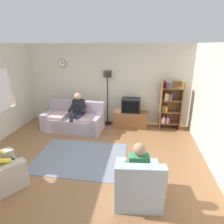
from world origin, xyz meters
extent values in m
plane|color=#8C603D|center=(0.00, 0.00, 0.00)|extent=(12.00, 12.00, 0.00)
cube|color=beige|center=(0.00, 2.66, 1.35)|extent=(6.20, 0.12, 2.70)
cylinder|color=brown|center=(-1.55, 2.58, 2.05)|extent=(0.28, 0.03, 0.28)
cylinder|color=white|center=(-1.55, 2.56, 2.05)|extent=(0.24, 0.01, 0.24)
cube|color=black|center=(-1.55, 2.56, 2.08)|extent=(0.02, 0.01, 0.09)
cube|color=black|center=(-1.51, 2.56, 2.05)|extent=(0.11, 0.01, 0.01)
cube|color=beige|center=(-2.86, 2.10, 1.40)|extent=(0.12, 1.10, 1.20)
cube|color=beige|center=(2.86, 0.00, 1.35)|extent=(0.12, 5.80, 2.70)
cube|color=#A899A8|center=(-0.96, 1.67, 0.21)|extent=(1.98, 1.03, 0.42)
cube|color=#A899A8|center=(-0.92, 2.03, 0.66)|extent=(1.91, 0.39, 0.48)
cube|color=#A899A8|center=(-0.13, 1.58, 0.28)|extent=(0.30, 0.86, 0.56)
cube|color=#A899A8|center=(-1.80, 1.75, 0.28)|extent=(0.30, 0.86, 0.56)
cube|color=beige|center=(-0.47, 1.57, 0.47)|extent=(0.67, 0.74, 0.10)
cube|color=beige|center=(-1.46, 1.67, 0.47)|extent=(0.67, 0.74, 0.10)
cube|color=brown|center=(0.87, 2.25, 0.27)|extent=(1.10, 0.56, 0.54)
cube|color=black|center=(0.87, 2.51, 0.30)|extent=(1.10, 0.04, 0.03)
cube|color=black|center=(0.87, 2.23, 0.76)|extent=(0.60, 0.48, 0.44)
cube|color=black|center=(0.87, 1.98, 0.76)|extent=(0.50, 0.01, 0.36)
cube|color=brown|center=(1.83, 2.30, 0.78)|extent=(0.04, 0.36, 1.55)
cube|color=brown|center=(2.47, 2.30, 0.78)|extent=(0.04, 0.36, 1.55)
cube|color=brown|center=(2.15, 2.47, 0.78)|extent=(0.64, 0.02, 1.55)
cube|color=brown|center=(2.15, 2.30, 0.19)|extent=(0.60, 0.34, 0.02)
cube|color=silver|center=(1.90, 2.28, 0.28)|extent=(0.04, 0.28, 0.15)
cube|color=silver|center=(1.96, 2.28, 0.31)|extent=(0.06, 0.28, 0.21)
cube|color=red|center=(2.02, 2.28, 0.29)|extent=(0.06, 0.28, 0.16)
cube|color=silver|center=(2.08, 2.28, 0.31)|extent=(0.04, 0.28, 0.20)
cube|color=#72338C|center=(2.13, 2.28, 0.29)|extent=(0.04, 0.28, 0.16)
cube|color=brown|center=(2.15, 2.30, 0.58)|extent=(0.60, 0.34, 0.02)
cube|color=#267F4C|center=(1.90, 2.28, 0.70)|extent=(0.04, 0.28, 0.22)
cube|color=red|center=(1.95, 2.28, 0.70)|extent=(0.05, 0.28, 0.20)
cube|color=gold|center=(2.01, 2.28, 0.68)|extent=(0.05, 0.28, 0.18)
cube|color=brown|center=(2.15, 2.30, 0.97)|extent=(0.60, 0.34, 0.02)
cube|color=black|center=(1.90, 2.28, 1.08)|extent=(0.04, 0.28, 0.20)
cube|color=silver|center=(1.95, 2.28, 1.09)|extent=(0.04, 0.28, 0.22)
cube|color=gold|center=(2.01, 2.28, 1.09)|extent=(0.06, 0.28, 0.22)
cube|color=red|center=(2.07, 2.28, 1.08)|extent=(0.04, 0.28, 0.20)
cube|color=#2D59A5|center=(2.12, 2.28, 1.08)|extent=(0.05, 0.28, 0.20)
cube|color=brown|center=(2.15, 2.30, 1.36)|extent=(0.60, 0.34, 0.02)
cube|color=black|center=(1.91, 2.28, 1.46)|extent=(0.06, 0.28, 0.19)
cube|color=red|center=(1.97, 2.28, 1.47)|extent=(0.03, 0.28, 0.20)
cube|color=#72338C|center=(2.02, 2.28, 1.46)|extent=(0.05, 0.28, 0.19)
cube|color=#267F4C|center=(2.08, 2.28, 1.47)|extent=(0.06, 0.28, 0.19)
cylinder|color=black|center=(0.07, 2.35, 0.01)|extent=(0.28, 0.28, 0.03)
cylinder|color=black|center=(0.07, 2.35, 0.85)|extent=(0.04, 0.04, 1.70)
cylinder|color=black|center=(0.07, 2.35, 1.75)|extent=(0.28, 0.28, 0.20)
cube|color=#BCAD99|center=(-1.22, -1.32, 0.28)|extent=(0.62, 0.77, 0.56)
cube|color=#9EADBC|center=(1.20, -1.06, 0.20)|extent=(0.88, 0.92, 0.40)
cube|color=#9EADBC|center=(1.24, -1.42, 0.65)|extent=(0.81, 0.26, 0.50)
cube|color=#9EADBC|center=(0.90, -1.07, 0.28)|extent=(0.28, 0.82, 0.56)
cube|color=#9EADBC|center=(1.50, -1.01, 0.28)|extent=(0.28, 0.82, 0.56)
cube|color=slate|center=(-0.22, 0.07, 0.01)|extent=(2.20, 1.70, 0.01)
cube|color=black|center=(-0.76, 1.72, 0.78)|extent=(0.36, 0.23, 0.48)
sphere|color=tan|center=(-0.76, 1.71, 1.13)|extent=(0.22, 0.22, 0.22)
cylinder|color=#2D334C|center=(-0.69, 1.52, 0.54)|extent=(0.17, 0.39, 0.13)
cylinder|color=#2D334C|center=(-0.86, 1.54, 0.54)|extent=(0.17, 0.39, 0.13)
cylinder|color=#2D334C|center=(-0.71, 1.33, 0.26)|extent=(0.12, 0.12, 0.52)
cylinder|color=#2D334C|center=(-0.88, 1.35, 0.26)|extent=(0.12, 0.12, 0.52)
cylinder|color=black|center=(-0.56, 1.60, 0.76)|extent=(0.12, 0.34, 0.20)
cylinder|color=black|center=(-0.98, 1.64, 0.76)|extent=(0.12, 0.34, 0.20)
cylinder|color=#2D334C|center=(-1.47, -1.00, 0.42)|extent=(0.32, 0.39, 0.13)
cylinder|color=#2D334C|center=(-1.32, -1.11, 0.42)|extent=(0.32, 0.39, 0.13)
cylinder|color=#2D334C|center=(-1.36, -0.85, 0.20)|extent=(0.15, 0.15, 0.40)
cylinder|color=#2D334C|center=(-1.22, -0.95, 0.20)|extent=(0.15, 0.15, 0.40)
cylinder|color=yellow|center=(-1.28, -1.25, 0.64)|extent=(0.26, 0.32, 0.20)
cube|color=#338C59|center=(1.21, -1.11, 0.66)|extent=(0.36, 0.23, 0.48)
sphere|color=#A37A5B|center=(1.21, -1.10, 1.01)|extent=(0.22, 0.22, 0.22)
cylinder|color=#4C4742|center=(1.10, -0.93, 0.42)|extent=(0.17, 0.39, 0.13)
cylinder|color=#4C4742|center=(1.28, -0.91, 0.42)|extent=(0.17, 0.39, 0.13)
cylinder|color=#4C4742|center=(1.08, -0.74, 0.20)|extent=(0.12, 0.12, 0.40)
cylinder|color=#4C4742|center=(1.26, -0.72, 0.20)|extent=(0.12, 0.12, 0.40)
cylinder|color=#338C59|center=(0.99, -1.03, 0.64)|extent=(0.12, 0.34, 0.20)
cylinder|color=#338C59|center=(1.41, -0.98, 0.64)|extent=(0.12, 0.34, 0.20)
camera|label=1|loc=(1.20, -4.04, 2.66)|focal=31.76mm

